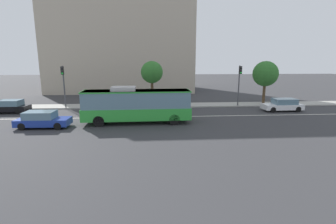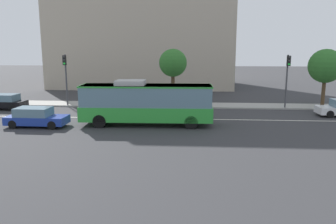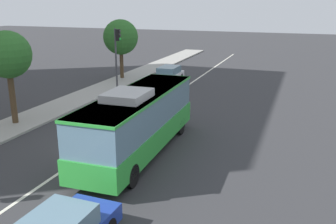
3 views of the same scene
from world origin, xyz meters
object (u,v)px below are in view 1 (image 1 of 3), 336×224
(street_tree_kerbside_right, at_px, (265,74))
(sedan_black, at_px, (8,106))
(sedan_blue, at_px, (42,120))
(traffic_light_near_corner, at_px, (63,80))
(transit_bus, at_px, (137,104))
(sedan_white, at_px, (283,105))
(traffic_light_mid_block, at_px, (240,79))
(street_tree_kerbside_left, at_px, (152,73))

(street_tree_kerbside_right, bearing_deg, sedan_black, -173.37)
(sedan_blue, height_order, traffic_light_near_corner, traffic_light_near_corner)
(transit_bus, height_order, street_tree_kerbside_right, street_tree_kerbside_right)
(sedan_white, relative_size, street_tree_kerbside_right, 0.79)
(sedan_blue, relative_size, traffic_light_near_corner, 0.87)
(sedan_blue, height_order, traffic_light_mid_block, traffic_light_mid_block)
(sedan_black, bearing_deg, transit_bus, 160.39)
(transit_bus, distance_m, traffic_light_near_corner, 11.95)
(sedan_black, relative_size, traffic_light_near_corner, 0.87)
(transit_bus, xyz_separation_m, traffic_light_near_corner, (-9.07, 7.59, 1.75))
(transit_bus, height_order, sedan_blue, transit_bus)
(transit_bus, height_order, sedan_white, transit_bus)
(traffic_light_near_corner, height_order, street_tree_kerbside_left, street_tree_kerbside_left)
(street_tree_kerbside_left, bearing_deg, transit_bus, -99.55)
(street_tree_kerbside_left, height_order, street_tree_kerbside_right, street_tree_kerbside_left)
(transit_bus, xyz_separation_m, street_tree_kerbside_left, (1.53, 9.09, 2.49))
(sedan_white, height_order, street_tree_kerbside_right, street_tree_kerbside_right)
(sedan_black, distance_m, street_tree_kerbside_right, 31.76)
(sedan_blue, bearing_deg, street_tree_kerbside_left, 47.44)
(traffic_light_mid_block, xyz_separation_m, street_tree_kerbside_left, (-10.98, 1.47, 0.74))
(sedan_white, relative_size, traffic_light_mid_block, 0.87)
(transit_bus, distance_m, traffic_light_mid_block, 14.75)
(sedan_blue, height_order, street_tree_kerbside_right, street_tree_kerbside_right)
(street_tree_kerbside_right, bearing_deg, traffic_light_near_corner, -176.01)
(street_tree_kerbside_left, distance_m, street_tree_kerbside_right, 15.10)
(sedan_black, xyz_separation_m, street_tree_kerbside_left, (16.28, 3.36, 3.58))
(sedan_blue, xyz_separation_m, street_tree_kerbside_right, (24.86, 10.50, 3.33))
(sedan_white, bearing_deg, sedan_black, -2.79)
(traffic_light_mid_block, bearing_deg, traffic_light_near_corner, -91.52)
(transit_bus, xyz_separation_m, traffic_light_mid_block, (12.51, 7.62, 1.75))
(traffic_light_near_corner, xyz_separation_m, street_tree_kerbside_right, (25.69, 1.79, 0.49))
(street_tree_kerbside_right, bearing_deg, traffic_light_mid_block, -156.91)
(traffic_light_near_corner, bearing_deg, traffic_light_mid_block, 84.67)
(traffic_light_mid_block, bearing_deg, sedan_blue, -68.76)
(sedan_white, bearing_deg, traffic_light_mid_block, -36.33)
(traffic_light_near_corner, xyz_separation_m, street_tree_kerbside_left, (10.60, 1.51, 0.74))
(sedan_white, distance_m, traffic_light_mid_block, 5.96)
(street_tree_kerbside_left, bearing_deg, traffic_light_near_corner, -171.92)
(sedan_white, bearing_deg, street_tree_kerbside_right, -88.94)
(sedan_white, xyz_separation_m, street_tree_kerbside_right, (-0.15, 4.81, 3.33))
(sedan_blue, bearing_deg, street_tree_kerbside_right, 24.04)
(transit_bus, bearing_deg, traffic_light_mid_block, 30.00)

